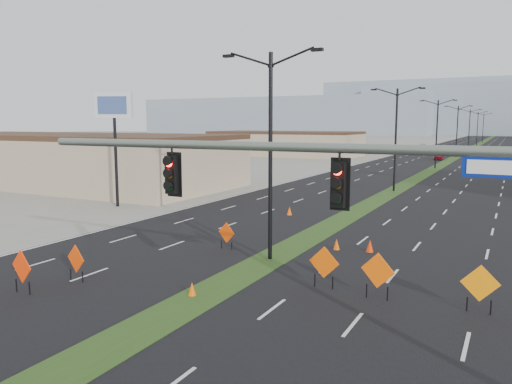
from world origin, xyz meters
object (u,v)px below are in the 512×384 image
at_px(cone_3, 289,211).
at_px(cone_0, 192,289).
at_px(construction_sign_3, 378,272).
at_px(construction_sign_5, 480,285).
at_px(construction_sign_2, 227,234).
at_px(streetlight_1, 396,136).
at_px(car_far, 422,147).
at_px(streetlight_4, 469,128).
at_px(signal_mast, 417,208).
at_px(construction_sign_1, 76,260).
at_px(construction_sign_0, 22,268).
at_px(cone_2, 370,246).
at_px(cone_1, 337,244).
at_px(streetlight_6, 483,127).
at_px(streetlight_0, 270,150).
at_px(construction_sign_4, 324,264).
at_px(streetlight_2, 437,132).
at_px(streetlight_3, 457,130).
at_px(car_left, 439,156).
at_px(car_mid, 476,153).
at_px(pole_sign_west, 114,114).
at_px(streetlight_5, 477,127).

bearing_deg(cone_3, cone_0, -78.46).
height_order(construction_sign_3, cone_0, construction_sign_3).
bearing_deg(construction_sign_5, construction_sign_2, 155.98).
bearing_deg(streetlight_1, car_far, 97.43).
height_order(car_far, cone_0, car_far).
bearing_deg(streetlight_4, signal_mast, -85.99).
bearing_deg(construction_sign_1, streetlight_1, 92.22).
relative_size(construction_sign_0, construction_sign_3, 0.96).
height_order(streetlight_4, cone_2, streetlight_4).
bearing_deg(cone_1, streetlight_6, 90.81).
xyz_separation_m(streetlight_0, construction_sign_4, (3.83, -2.87, -4.39)).
xyz_separation_m(construction_sign_2, construction_sign_4, (6.77, -3.61, 0.18)).
distance_m(streetlight_2, construction_sign_0, 65.47).
bearing_deg(construction_sign_1, streetlight_2, 96.39).
xyz_separation_m(streetlight_3, cone_3, (-3.97, -72.57, -5.10)).
xyz_separation_m(construction_sign_0, cone_2, (10.51, 12.68, -0.71)).
height_order(streetlight_1, cone_3, streetlight_1).
distance_m(car_left, cone_0, 80.99).
distance_m(streetlight_2, streetlight_3, 28.00).
height_order(cone_2, cone_3, cone_2).
xyz_separation_m(streetlight_6, construction_sign_1, (-5.80, -174.92, -4.48)).
bearing_deg(construction_sign_0, car_mid, 92.48).
height_order(car_mid, construction_sign_3, construction_sign_3).
bearing_deg(streetlight_4, streetlight_2, -90.00).
bearing_deg(construction_sign_2, construction_sign_0, -98.16).
bearing_deg(pole_sign_west, streetlight_2, 48.54).
xyz_separation_m(streetlight_3, construction_sign_4, (3.83, -86.87, -4.39)).
height_order(streetlight_6, construction_sign_2, streetlight_6).
xyz_separation_m(streetlight_2, cone_1, (2.31, -52.66, -5.12)).
relative_size(streetlight_5, construction_sign_0, 5.66).
relative_size(construction_sign_5, cone_1, 2.92).
distance_m(streetlight_1, pole_sign_west, 26.49).
relative_size(car_left, construction_sign_1, 2.39).
bearing_deg(streetlight_5, signal_mast, -86.74).
bearing_deg(cone_1, car_far, 96.96).
height_order(streetlight_5, construction_sign_4, streetlight_5).
relative_size(construction_sign_1, cone_2, 2.42).
bearing_deg(car_mid, construction_sign_2, -89.32).
bearing_deg(streetlight_2, construction_sign_4, -86.27).
height_order(streetlight_0, car_mid, streetlight_0).
relative_size(signal_mast, car_mid, 3.32).
bearing_deg(streetlight_3, streetlight_2, -90.00).
bearing_deg(streetlight_6, signal_mast, -87.25).
bearing_deg(car_far, streetlight_5, 66.09).
xyz_separation_m(streetlight_1, streetlight_5, (0.00, 112.00, 0.00)).
bearing_deg(cone_2, signal_mast, -71.63).
height_order(construction_sign_2, construction_sign_4, construction_sign_4).
xyz_separation_m(car_left, construction_sign_1, (-3.80, -81.71, 0.29)).
relative_size(streetlight_5, cone_2, 15.07).
distance_m(streetlight_0, streetlight_3, 84.00).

